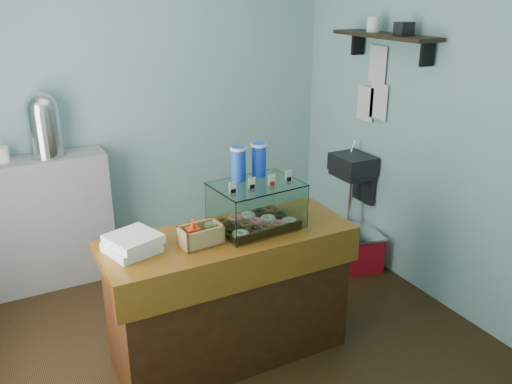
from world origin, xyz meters
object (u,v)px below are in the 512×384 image
display_case (255,202)px  red_cooler (359,252)px  coffee_urn (43,123)px  counter (230,295)px

display_case → red_cooler: display_case is taller
coffee_urn → counter: bearing=-62.4°
display_case → coffee_urn: size_ratio=1.12×
red_cooler → display_case: bearing=-147.1°
counter → display_case: 0.64m
counter → red_cooler: size_ratio=3.76×
counter → display_case: display_case is taller
counter → display_case: (0.21, 0.05, 0.61)m
display_case → red_cooler: bearing=16.0°
display_case → red_cooler: size_ratio=1.34×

